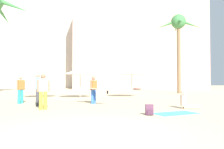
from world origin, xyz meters
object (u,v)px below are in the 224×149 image
Objects in this scene: cafe_umbrella_3 at (41,74)px; beach_towel at (176,113)px; person_far_right at (187,102)px; person_mid_left at (43,90)px; cafe_umbrella_1 at (132,71)px; palm_tree_left at (178,29)px; cafe_umbrella_2 at (80,71)px; person_far_left at (93,89)px; backpack at (149,110)px; person_near_right at (37,88)px; person_mid_center at (21,88)px.

cafe_umbrella_3 reaches higher than beach_towel.
person_far_right is 0.55× the size of person_mid_left.
cafe_umbrella_1 is at bearing 126.92° from person_mid_left.
palm_tree_left is at bearing 120.94° from person_mid_left.
cafe_umbrella_1 is 1.55× the size of person_mid_left.
cafe_umbrella_2 reaches higher than person_far_left.
backpack is 0.24× the size of person_near_right.
cafe_umbrella_3 is at bearing -92.24° from person_near_right.
cafe_umbrella_1 is at bearing 11.46° from cafe_umbrella_2.
palm_tree_left reaches higher than person_near_right.
person_near_right is at bearing -122.70° from backpack.
cafe_umbrella_1 is (-6.01, -5.55, -4.94)m from palm_tree_left.
cafe_umbrella_2 is 9.18m from person_far_right.
beach_towel is 4.41× the size of backpack.
beach_towel is 1.09× the size of person_mid_left.
backpack is (3.41, -9.00, -1.89)m from cafe_umbrella_2.
beach_towel is 7.31m from person_near_right.
cafe_umbrella_3 is at bearing 170.54° from cafe_umbrella_2.
person_near_right is at bearing -135.74° from palm_tree_left.
person_near_right is (-6.47, 3.25, 0.97)m from beach_towel.
cafe_umbrella_1 is at bearing 109.20° from person_far_right.
cafe_umbrella_1 reaches higher than beach_towel.
beach_towel is (0.40, -9.47, -2.14)m from cafe_umbrella_1.
person_far_right is at bearing -171.20° from person_far_left.
palm_tree_left is 15.44m from person_far_left.
cafe_umbrella_3 reaches higher than person_near_right.
palm_tree_left reaches higher than person_far_right.
beach_towel is 6.07m from person_mid_left.
beach_towel is 5.51m from person_far_left.
cafe_umbrella_2 is 5.29m from person_mid_center.
cafe_umbrella_3 reaches higher than person_mid_center.
cafe_umbrella_3 is 12.12m from beach_towel.
cafe_umbrella_2 is at bearing 137.58° from person_far_right.
cafe_umbrella_2 is 1.47× the size of beach_towel.
person_mid_center is (-13.41, -10.42, -6.18)m from palm_tree_left.
palm_tree_left is 3.30× the size of cafe_umbrella_1.
person_mid_center reaches higher than person_far_left.
person_near_right is 1.90m from person_mid_center.
palm_tree_left is at bearing -92.63° from person_far_left.
palm_tree_left is 3.18× the size of cafe_umbrella_3.
cafe_umbrella_3 is 1.47× the size of beach_towel.
person_far_left is at bearing 159.54° from person_far_right.
cafe_umbrella_1 is at bearing 72.23° from person_mid_center.
person_near_right is 1.89× the size of person_far_right.
cafe_umbrella_1 is 0.97× the size of cafe_umbrella_3.
palm_tree_left reaches higher than cafe_umbrella_1.
person_near_right is at bearing -6.31° from person_mid_center.
backpack is at bearing -55.51° from cafe_umbrella_3.
person_mid_left reaches higher than person_far_right.
person_mid_center is at bearing -125.15° from backpack.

